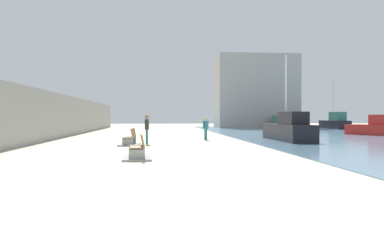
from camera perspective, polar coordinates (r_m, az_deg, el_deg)
name	(u,v)px	position (r m, az deg, el deg)	size (l,w,h in m)	color
ground_plane	(155,139)	(27.97, -5.70, -2.88)	(120.00, 120.00, 0.00)	beige
seawall	(50,116)	(28.96, -20.71, 0.57)	(0.80, 64.00, 3.40)	gray
bench_near	(137,153)	(14.93, -8.31, -4.94)	(1.24, 2.17, 0.98)	gray
bench_far	(130,141)	(22.06, -9.40, -3.18)	(1.21, 2.15, 0.98)	gray
person_walking	(206,127)	(26.46, 2.09, -1.05)	(0.45, 0.34, 1.61)	teal
person_standing	(147,127)	(22.57, -6.85, -1.04)	(0.26, 0.52, 1.77)	teal
boat_nearest	(279,123)	(55.44, 13.06, -0.49)	(4.45, 6.27, 5.06)	red
boat_far_left	(379,128)	(36.62, 26.45, -1.03)	(4.06, 5.48, 1.79)	red
boat_distant	(335,123)	(53.45, 20.85, -0.36)	(1.81, 6.17, 6.65)	black
boat_outer	(288,129)	(26.28, 14.40, -1.40)	(1.69, 6.65, 5.88)	black
harbor_building	(256,92)	(57.97, 9.62, 4.24)	(12.00, 6.00, 10.86)	#9E9E99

